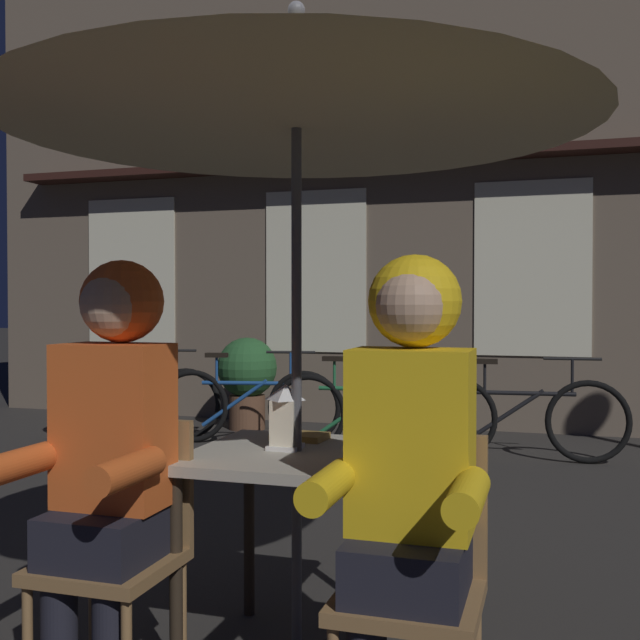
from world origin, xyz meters
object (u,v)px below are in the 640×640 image
at_px(lantern, 285,415).
at_px(person_left_hooded, 110,433).
at_px(cafe_table, 297,479).
at_px(potted_plant, 247,375).
at_px(bicycle_second, 248,405).
at_px(chair_left, 120,540).
at_px(bicycle_third, 367,412).
at_px(person_right_hooded, 410,451).
at_px(patio_umbrella, 296,74).
at_px(bicycle_nearest, 133,401).
at_px(chair_right, 413,571).
at_px(bicycle_fourth, 521,418).
at_px(book, 300,436).

bearing_deg(lantern, person_left_hooded, -134.42).
xyz_separation_m(cafe_table, potted_plant, (-2.07, 4.50, -0.09)).
distance_m(cafe_table, bicycle_second, 4.17).
relative_size(chair_left, bicycle_third, 0.52).
distance_m(lantern, person_left_hooded, 0.62).
bearing_deg(chair_left, person_right_hooded, -3.39).
bearing_deg(potted_plant, cafe_table, -65.31).
height_order(patio_umbrella, chair_left, patio_umbrella).
height_order(person_right_hooded, bicycle_nearest, person_right_hooded).
relative_size(person_left_hooded, bicycle_second, 0.85).
xyz_separation_m(patio_umbrella, person_left_hooded, (-0.48, -0.43, -1.21)).
distance_m(chair_right, bicycle_third, 4.15).
bearing_deg(potted_plant, person_right_hooded, -62.64).
distance_m(cafe_table, chair_left, 0.62).
relative_size(bicycle_second, bicycle_third, 0.99).
distance_m(person_left_hooded, bicycle_fourth, 4.31).
relative_size(lantern, chair_right, 0.27).
xyz_separation_m(cafe_table, person_left_hooded, (-0.48, -0.43, 0.21)).
xyz_separation_m(book, potted_plant, (-2.01, 4.28, -0.21)).
xyz_separation_m(chair_left, bicycle_second, (-1.28, 4.14, -0.14)).
bearing_deg(chair_left, cafe_table, 37.55).
height_order(chair_left, bicycle_nearest, chair_left).
distance_m(patio_umbrella, potted_plant, 5.17).
bearing_deg(chair_right, person_right_hooded, -90.00).
bearing_deg(bicycle_nearest, cafe_table, -52.03).
bearing_deg(chair_right, cafe_table, 142.45).
bearing_deg(bicycle_third, bicycle_nearest, 178.11).
height_order(person_left_hooded, bicycle_third, person_left_hooded).
relative_size(bicycle_second, book, 8.27).
bearing_deg(bicycle_third, lantern, -81.02).
distance_m(lantern, person_right_hooded, 0.69).
bearing_deg(cafe_table, person_left_hooded, -138.43).
bearing_deg(bicycle_third, chair_left, -88.01).
xyz_separation_m(chair_right, bicycle_third, (-1.10, 4.00, -0.14)).
bearing_deg(lantern, person_right_hooded, -39.91).
distance_m(patio_umbrella, chair_left, 1.68).
relative_size(bicycle_fourth, book, 8.38).
height_order(chair_left, person_left_hooded, person_left_hooded).
relative_size(lantern, bicycle_second, 0.14).
bearing_deg(chair_left, chair_right, 0.00).
height_order(lantern, bicycle_nearest, lantern).
distance_m(chair_right, person_left_hooded, 1.03).
bearing_deg(potted_plant, book, -64.90).
xyz_separation_m(cafe_table, book, (-0.06, 0.21, 0.11)).
relative_size(chair_left, bicycle_second, 0.53).
distance_m(patio_umbrella, person_left_hooded, 1.37).
bearing_deg(chair_right, potted_plant, 117.63).
bearing_deg(chair_right, bicycle_third, 105.36).
bearing_deg(person_right_hooded, bicycle_fourth, 88.07).
bearing_deg(patio_umbrella, chair_left, -142.45).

